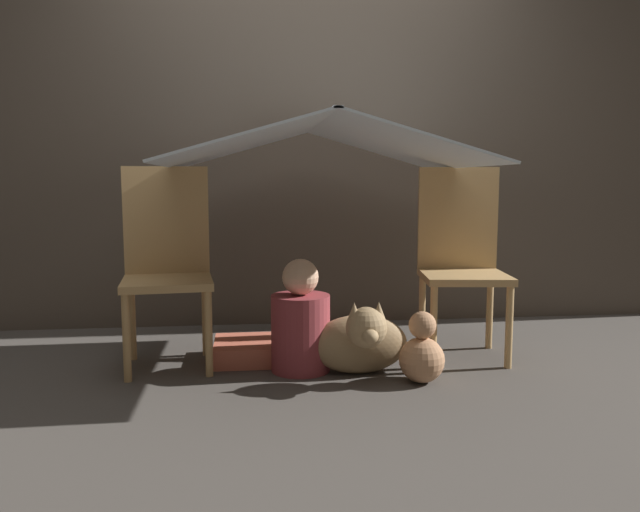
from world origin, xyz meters
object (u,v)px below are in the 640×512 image
chair_right (461,256)px  dog (361,340)px  person_front (301,325)px  chair_left (167,260)px

chair_right → dog: bearing=-143.4°
person_front → dog: person_front is taller
chair_left → chair_right: 1.52m
chair_left → dog: chair_left is taller
chair_right → dog: 0.77m
chair_right → person_front: bearing=-158.8°
chair_left → chair_right: same height
chair_right → dog: chair_right is taller
chair_left → chair_right: size_ratio=1.00×
chair_right → person_front: chair_right is taller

